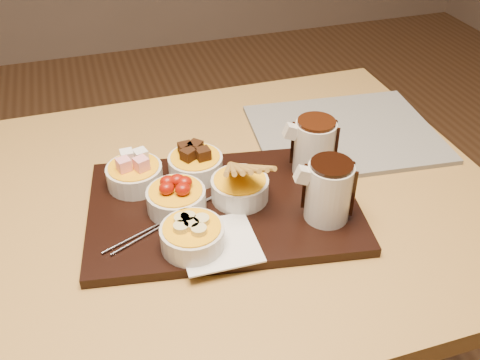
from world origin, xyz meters
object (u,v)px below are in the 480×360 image
object	(u,v)px
bowl_strawberries	(176,200)
serving_board	(224,207)
pitcher_milk_chocolate	(314,148)
newspaper	(345,133)
dining_table	(172,245)
pitcher_dark_chocolate	(329,192)

from	to	relation	value
bowl_strawberries	serving_board	bearing A→B (deg)	-5.65
pitcher_milk_chocolate	newspaper	world-z (taller)	pitcher_milk_chocolate
bowl_strawberries	pitcher_milk_chocolate	world-z (taller)	pitcher_milk_chocolate
serving_board	pitcher_milk_chocolate	world-z (taller)	pitcher_milk_chocolate
pitcher_milk_chocolate	newspaper	distance (m)	0.19
dining_table	newspaper	xyz separation A→B (m)	(0.40, 0.11, 0.10)
newspaper	pitcher_milk_chocolate	bearing A→B (deg)	-131.27
newspaper	serving_board	bearing A→B (deg)	-146.95
serving_board	bowl_strawberries	world-z (taller)	bowl_strawberries
bowl_strawberries	pitcher_dark_chocolate	distance (m)	0.25
pitcher_dark_chocolate	newspaper	xyz separation A→B (m)	(0.16, 0.25, -0.06)
pitcher_dark_chocolate	pitcher_milk_chocolate	distance (m)	0.13
dining_table	serving_board	xyz separation A→B (m)	(0.09, -0.05, 0.11)
serving_board	dining_table	bearing A→B (deg)	161.29
bowl_strawberries	newspaper	distance (m)	0.42
serving_board	pitcher_milk_chocolate	size ratio (longest dim) A/B	4.52
dining_table	bowl_strawberries	bearing A→B (deg)	-76.94
dining_table	pitcher_dark_chocolate	bearing A→B (deg)	-28.74
bowl_strawberries	pitcher_milk_chocolate	xyz separation A→B (m)	(0.26, 0.03, 0.03)
bowl_strawberries	pitcher_milk_chocolate	size ratio (longest dim) A/B	0.98
pitcher_milk_chocolate	dining_table	bearing A→B (deg)	-172.05
dining_table	serving_board	distance (m)	0.15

